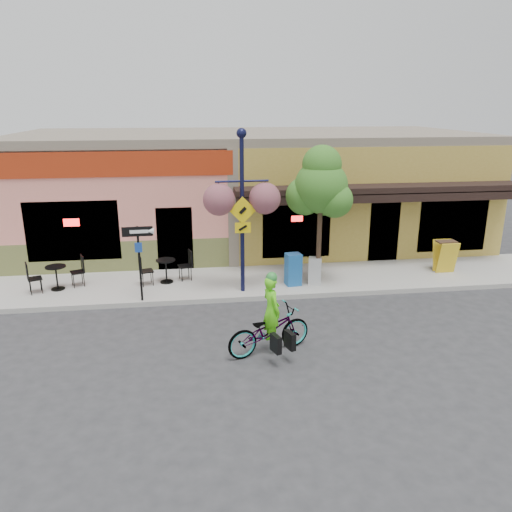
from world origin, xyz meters
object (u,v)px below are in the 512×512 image
at_px(street_tree, 320,216).
at_px(one_way_sign, 140,264).
at_px(newspaper_box_blue, 293,269).
at_px(newspaper_box_grey, 315,271).
at_px(lamp_post, 242,213).
at_px(cyclist_rider, 271,320).
at_px(bicycle, 269,330).
at_px(building, 248,187).

bearing_deg(street_tree, one_way_sign, -172.78).
bearing_deg(newspaper_box_blue, newspaper_box_grey, -8.05).
xyz_separation_m(lamp_post, newspaper_box_grey, (2.32, 0.32, -1.99)).
xyz_separation_m(cyclist_rider, newspaper_box_blue, (1.36, 4.00, -0.16)).
height_order(bicycle, street_tree, street_tree).
bearing_deg(bicycle, newspaper_box_blue, -38.58).
bearing_deg(cyclist_rider, newspaper_box_grey, -46.33).
distance_m(one_way_sign, newspaper_box_grey, 5.38).
relative_size(cyclist_rider, lamp_post, 0.34).
bearing_deg(one_way_sign, newspaper_box_grey, 5.21).
bearing_deg(building, cyclist_rider, -93.91).
xyz_separation_m(building, bicycle, (-0.74, -10.16, -1.70)).
xyz_separation_m(lamp_post, street_tree, (2.41, 0.31, -0.23)).
bearing_deg(newspaper_box_grey, building, 117.22).
xyz_separation_m(one_way_sign, newspaper_box_blue, (4.60, 0.69, -0.60)).
relative_size(building, newspaper_box_blue, 17.98).
xyz_separation_m(building, cyclist_rider, (-0.69, -10.16, -1.44)).
height_order(cyclist_rider, street_tree, street_tree).
relative_size(lamp_post, one_way_sign, 2.19).
bearing_deg(bicycle, street_tree, -48.03).
distance_m(cyclist_rider, lamp_post, 4.09).
bearing_deg(building, newspaper_box_blue, -83.84).
distance_m(building, lamp_post, 6.55).
bearing_deg(street_tree, newspaper_box_blue, 179.42).
height_order(building, lamp_post, lamp_post).
height_order(lamp_post, street_tree, lamp_post).
distance_m(cyclist_rider, street_tree, 4.78).
bearing_deg(newspaper_box_blue, lamp_post, -177.30).
relative_size(bicycle, cyclist_rider, 1.29).
bearing_deg(cyclist_rider, bicycle, 70.83).
distance_m(newspaper_box_blue, street_tree, 1.85).
relative_size(bicycle, newspaper_box_grey, 2.48).
bearing_deg(street_tree, building, 103.28).
distance_m(cyclist_rider, newspaper_box_blue, 4.23).
xyz_separation_m(one_way_sign, street_tree, (5.39, 0.68, 1.08)).
height_order(building, street_tree, street_tree).
xyz_separation_m(building, street_tree, (1.46, -6.17, 0.08)).
distance_m(newspaper_box_blue, newspaper_box_grey, 0.70).
xyz_separation_m(bicycle, one_way_sign, (-3.19, 3.31, 0.70)).
distance_m(bicycle, newspaper_box_grey, 4.52).
xyz_separation_m(cyclist_rider, lamp_post, (-0.26, 3.68, 1.75)).
height_order(cyclist_rider, newspaper_box_grey, cyclist_rider).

